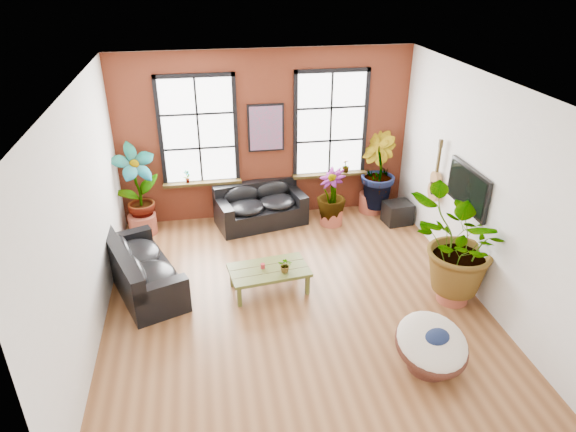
# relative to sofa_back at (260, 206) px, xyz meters

# --- Properties ---
(room) EXTENTS (6.04, 6.54, 3.54)m
(room) POSITION_rel_sofa_back_xyz_m (0.20, -2.68, 1.37)
(room) COLOR brown
(room) RESTS_ON ground
(sofa_back) EXTENTS (1.96, 1.26, 0.83)m
(sofa_back) POSITION_rel_sofa_back_xyz_m (0.00, 0.00, 0.00)
(sofa_back) COLOR black
(sofa_back) RESTS_ON ground
(sofa_left) EXTENTS (1.56, 2.26, 0.83)m
(sofa_left) POSITION_rel_sofa_back_xyz_m (-2.28, -2.05, -0.00)
(sofa_left) COLOR black
(sofa_left) RESTS_ON ground
(coffee_table) EXTENTS (1.39, 0.90, 0.50)m
(coffee_table) POSITION_rel_sofa_back_xyz_m (-0.16, -2.47, -0.01)
(coffee_table) COLOR #474E1C
(coffee_table) RESTS_ON ground
(papasan_chair) EXTENTS (1.25, 1.26, 0.76)m
(papasan_chair) POSITION_rel_sofa_back_xyz_m (1.74, -4.67, 0.01)
(papasan_chair) COLOR #50271C
(papasan_chair) RESTS_ON ground
(poster) EXTENTS (0.74, 0.06, 0.98)m
(poster) POSITION_rel_sofa_back_xyz_m (0.20, 0.35, 1.57)
(poster) COLOR black
(poster) RESTS_ON room
(tv_wall_unit) EXTENTS (0.13, 1.86, 1.20)m
(tv_wall_unit) POSITION_rel_sofa_back_xyz_m (3.14, -2.24, 1.17)
(tv_wall_unit) COLOR black
(tv_wall_unit) RESTS_ON room
(media_box) EXTENTS (0.60, 0.52, 0.46)m
(media_box) POSITION_rel_sofa_back_xyz_m (2.85, -0.51, -0.15)
(media_box) COLOR black
(media_box) RESTS_ON ground
(pot_back_left) EXTENTS (0.74, 0.74, 0.41)m
(pot_back_left) POSITION_rel_sofa_back_xyz_m (-2.40, -0.05, -0.17)
(pot_back_left) COLOR #A04834
(pot_back_left) RESTS_ON ground
(pot_back_right) EXTENTS (0.73, 0.73, 0.41)m
(pot_back_right) POSITION_rel_sofa_back_xyz_m (2.50, 0.14, -0.17)
(pot_back_right) COLOR #A04834
(pot_back_right) RESTS_ON ground
(pot_right_wall) EXTENTS (0.58, 0.58, 0.37)m
(pot_right_wall) POSITION_rel_sofa_back_xyz_m (2.76, -3.28, -0.19)
(pot_right_wall) COLOR #A04834
(pot_right_wall) RESTS_ON ground
(pot_mid) EXTENTS (0.62, 0.62, 0.34)m
(pot_mid) POSITION_rel_sofa_back_xyz_m (1.46, -0.32, -0.20)
(pot_mid) COLOR #A04834
(pot_mid) RESTS_ON ground
(floor_plant_back_left) EXTENTS (1.09, 0.99, 1.72)m
(floor_plant_back_left) POSITION_rel_sofa_back_xyz_m (-2.41, -0.02, 0.64)
(floor_plant_back_left) COLOR #285316
(floor_plant_back_left) RESTS_ON ground
(floor_plant_back_right) EXTENTS (0.95, 1.07, 1.64)m
(floor_plant_back_right) POSITION_rel_sofa_back_xyz_m (2.53, 0.11, 0.59)
(floor_plant_back_right) COLOR #285316
(floor_plant_back_right) RESTS_ON ground
(floor_plant_right_wall) EXTENTS (1.98, 1.89, 1.73)m
(floor_plant_right_wall) POSITION_rel_sofa_back_xyz_m (2.75, -3.27, 0.65)
(floor_plant_right_wall) COLOR #285316
(floor_plant_right_wall) RESTS_ON ground
(floor_plant_mid) EXTENTS (0.81, 0.81, 1.09)m
(floor_plant_mid) POSITION_rel_sofa_back_xyz_m (1.45, -0.32, 0.31)
(floor_plant_mid) COLOR #285316
(floor_plant_mid) RESTS_ON ground
(table_plant) EXTENTS (0.29, 0.27, 0.26)m
(table_plant) POSITION_rel_sofa_back_xyz_m (0.10, -2.61, 0.17)
(table_plant) COLOR #285316
(table_plant) RESTS_ON coffee_table
(sill_plant_left) EXTENTS (0.17, 0.17, 0.27)m
(sill_plant_left) POSITION_rel_sofa_back_xyz_m (-1.45, 0.30, 0.66)
(sill_plant_left) COLOR #285316
(sill_plant_left) RESTS_ON room
(sill_plant_right) EXTENTS (0.19, 0.19, 0.27)m
(sill_plant_right) POSITION_rel_sofa_back_xyz_m (1.90, 0.30, 0.66)
(sill_plant_right) COLOR #285316
(sill_plant_right) RESTS_ON room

